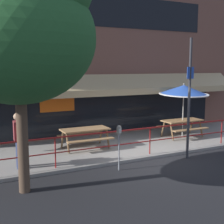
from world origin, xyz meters
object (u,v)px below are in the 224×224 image
Objects in this scene: picnic_table_left at (85,133)px; street_sign_pole at (189,98)px; parking_meter_near at (119,134)px; street_tree_curbside at (23,28)px; patio_umbrella_centre at (184,90)px; pedestrian_walking at (18,138)px; picnic_table_centre at (182,123)px.

picnic_table_left is 4.04m from street_sign_pole.
parking_meter_near is 0.23× the size of street_tree_curbside.
street_sign_pole is at bearing -41.36° from picnic_table_left.
street_tree_curbside is (-2.74, -3.02, 3.38)m from picnic_table_left.
patio_umbrella_centre is 1.39× the size of pedestrian_walking.
patio_umbrella_centre reaches higher than picnic_table_left.
street_tree_curbside reaches higher than street_sign_pole.
street_tree_curbside is at bearing -170.75° from parking_meter_near.
street_sign_pole reaches higher than patio_umbrella_centre.
street_sign_pole is at bearing 1.23° from parking_meter_near.
picnic_table_centre is 0.43× the size of street_sign_pole.
patio_umbrella_centre is (4.56, -0.13, 1.47)m from picnic_table_left.
parking_meter_near is at bearing -151.42° from patio_umbrella_centre.
street_sign_pole is (2.84, -2.50, 1.42)m from picnic_table_left.
street_tree_curbside is at bearing -158.21° from picnic_table_centre.
picnic_table_centre is (4.56, -0.10, 0.00)m from picnic_table_left.
street_tree_curbside reaches higher than picnic_table_centre.
picnic_table_centre is at bearing -1.30° from picnic_table_left.
picnic_table_centre is 7.34m from pedestrian_walking.
parking_meter_near reaches higher than picnic_table_centre.
street_tree_curbside is (-7.30, -2.89, 1.91)m from patio_umbrella_centre.
pedestrian_walking is at bearing -171.00° from picnic_table_centre.
pedestrian_walking is 3.07m from parking_meter_near.
pedestrian_walking is 1.20× the size of parking_meter_near.
patio_umbrella_centre is at bearing 21.61° from street_tree_curbside.
patio_umbrella_centre is at bearing -90.00° from picnic_table_centre.
parking_meter_near is (-4.46, -2.43, -1.03)m from patio_umbrella_centre.
pedestrian_walking is 0.28× the size of street_tree_curbside.
patio_umbrella_centre is 0.57× the size of street_sign_pole.
picnic_table_centre is at bearing 9.00° from pedestrian_walking.
street_tree_curbside is (-7.30, -2.92, 3.38)m from picnic_table_centre.
picnic_table_left is 0.76× the size of patio_umbrella_centre.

